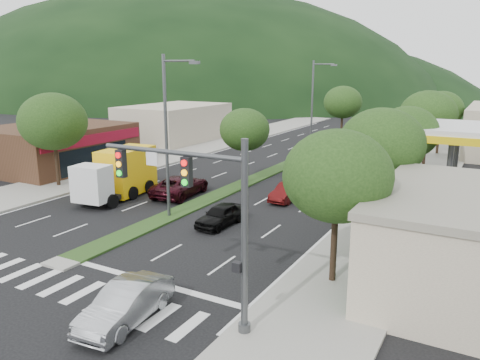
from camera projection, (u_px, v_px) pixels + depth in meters
The scene contains 28 objects.
ground at pixel (69, 261), 22.83m from camera, with size 160.00×160.00×0.00m, color black.
sidewalk_right at pixel (420, 183), 38.15m from camera, with size 5.00×90.00×0.15m, color gray.
sidewalk_left at pixel (169, 155), 50.20m from camera, with size 6.00×90.00×0.15m, color gray.
median at pixel (292, 162), 46.61m from camera, with size 1.60×56.00×0.12m, color #233D16.
crosswalk at pixel (33, 277), 21.13m from camera, with size 19.00×2.20×0.01m, color silver.
traffic_signal at pixel (204, 203), 16.17m from camera, with size 6.12×0.40×7.00m.
shop_left at pixel (57, 147), 43.83m from camera, with size 10.15×12.00×4.00m.
bldg_left_far at pixel (174, 123), 60.17m from camera, with size 9.00×14.00×4.60m, color beige.
hill_far at pixel (165, 97), 154.13m from camera, with size 176.00×132.00×82.00m, color black.
tree_r_a at pixel (337, 176), 19.43m from camera, with size 4.60×4.60×6.63m.
tree_r_b at pixel (382, 144), 26.18m from camera, with size 4.80×4.80×6.94m.
tree_r_c at pixel (407, 133), 33.05m from camera, with size 4.40×4.40×6.48m.
tree_r_d at pixel (428, 115), 41.44m from camera, with size 5.00×5.00×7.17m.
tree_r_e at pixel (441, 109), 50.01m from camera, with size 4.60×4.60×6.71m.
tree_med_near at pixel (245, 130), 37.09m from camera, with size 4.00×4.00×6.02m.
tree_med_far at pixel (343, 102), 59.06m from camera, with size 4.80×4.80×6.94m.
tree_l_a at pixel (53, 122), 36.03m from camera, with size 5.20×5.20×7.25m.
streetlight_near at pixel (169, 129), 28.23m from camera, with size 2.60×0.25×10.00m.
streetlight_mid at pixel (314, 103), 49.48m from camera, with size 2.60×0.25×10.00m.
sedan_silver at pixel (126, 304), 17.24m from camera, with size 1.54×4.42×1.46m, color #9C9EA3.
suv_maroon at pixel (180, 186), 34.48m from camera, with size 2.49×5.40×1.50m, color black.
car_queue_a at pixel (221, 215), 27.91m from camera, with size 1.53×3.79×1.29m, color black.
car_queue_b at pixel (307, 176), 37.66m from camera, with size 1.97×4.84×1.40m, color #4D4E52.
car_queue_c at pixel (287, 192), 33.22m from camera, with size 1.31×3.77×1.24m, color #4A0C0C.
car_queue_d at pixel (330, 166), 41.80m from camera, with size 2.16×4.68×1.30m, color black.
car_queue_e at pixel (346, 156), 46.04m from camera, with size 1.70×4.22×1.44m, color #49494E.
box_truck at pixel (120, 175), 33.95m from camera, with size 3.41×7.25×3.45m.
motorhome at pixel (382, 150), 43.35m from camera, with size 3.68×9.02×3.37m.
Camera 1 is at (17.67, -14.52, 9.19)m, focal length 35.00 mm.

